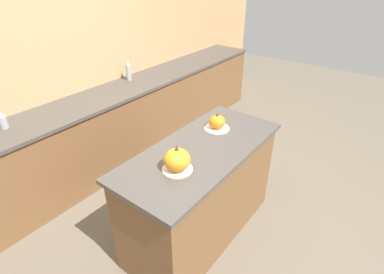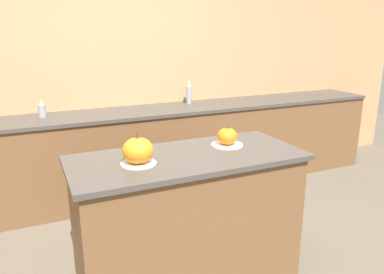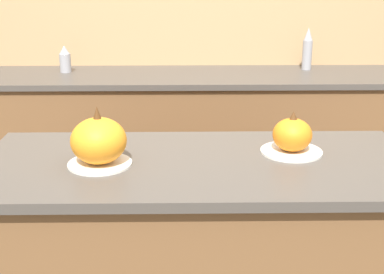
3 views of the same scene
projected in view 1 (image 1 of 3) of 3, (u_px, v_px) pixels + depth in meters
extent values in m
plane|color=#665B4C|center=(200.00, 230.00, 2.88)|extent=(12.00, 12.00, 0.00)
cube|color=tan|center=(62.00, 67.00, 3.22)|extent=(8.00, 0.06, 2.50)
cube|color=brown|center=(201.00, 194.00, 2.65)|extent=(1.49, 0.62, 0.90)
cube|color=#47423D|center=(202.00, 150.00, 2.41)|extent=(1.55, 0.68, 0.03)
cube|color=brown|center=(94.00, 140.00, 3.46)|extent=(6.00, 0.56, 0.90)
cube|color=#47423D|center=(86.00, 103.00, 3.22)|extent=(6.00, 0.60, 0.03)
cylinder|color=silver|center=(177.00, 169.00, 2.15)|extent=(0.22, 0.22, 0.01)
ellipsoid|color=orange|center=(177.00, 160.00, 2.11)|extent=(0.19, 0.19, 0.16)
cone|color=#4C2D14|center=(177.00, 148.00, 2.06)|extent=(0.03, 0.03, 0.05)
cylinder|color=silver|center=(217.00, 128.00, 2.68)|extent=(0.23, 0.23, 0.01)
ellipsoid|color=orange|center=(217.00, 122.00, 2.65)|extent=(0.14, 0.14, 0.12)
cone|color=#4C2D14|center=(217.00, 114.00, 2.62)|extent=(0.03, 0.03, 0.03)
cylinder|color=#99999E|center=(129.00, 73.00, 3.76)|extent=(0.06, 0.06, 0.19)
cone|color=#99999E|center=(127.00, 62.00, 3.69)|extent=(0.06, 0.06, 0.08)
cylinder|color=#99999E|center=(3.00, 122.00, 2.68)|extent=(0.07, 0.07, 0.12)
cone|color=#99999E|center=(0.00, 114.00, 2.63)|extent=(0.06, 0.06, 0.05)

